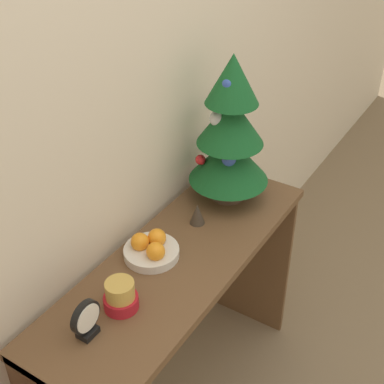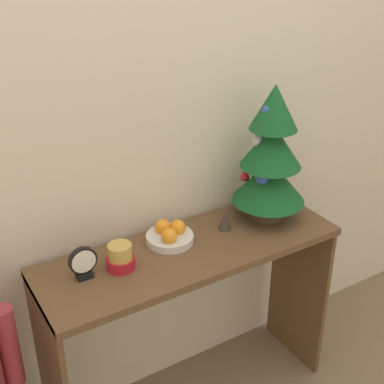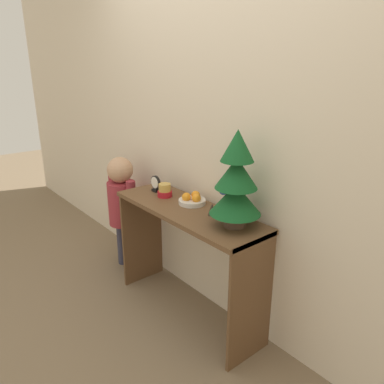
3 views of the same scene
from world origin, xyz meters
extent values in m
plane|color=#7A664C|center=(0.00, 0.00, 0.00)|extent=(12.00, 12.00, 0.00)
cube|color=beige|center=(0.00, 0.43, 1.25)|extent=(7.00, 0.05, 2.50)
cube|color=brown|center=(0.00, 0.19, 0.77)|extent=(1.17, 0.39, 0.03)
cube|color=brown|center=(-0.57, 0.19, 0.39)|extent=(0.02, 0.36, 0.79)
cube|color=brown|center=(0.57, 0.19, 0.39)|extent=(0.02, 0.36, 0.79)
cylinder|color=#4C3828|center=(0.39, 0.23, 0.81)|extent=(0.13, 0.13, 0.05)
cylinder|color=brown|center=(0.39, 0.23, 0.86)|extent=(0.02, 0.02, 0.04)
cone|color=#145123|center=(0.39, 0.23, 0.95)|extent=(0.29, 0.29, 0.18)
cone|color=#145123|center=(0.39, 0.23, 1.11)|extent=(0.24, 0.24, 0.18)
cone|color=#145123|center=(0.39, 0.23, 1.26)|extent=(0.19, 0.19, 0.18)
sphere|color=silver|center=(0.36, 0.27, 1.12)|extent=(0.06, 0.06, 0.06)
sphere|color=#2D4CA8|center=(0.36, 0.23, 1.25)|extent=(0.05, 0.05, 0.05)
sphere|color=red|center=(0.33, 0.32, 0.95)|extent=(0.04, 0.04, 0.04)
sphere|color=#2D4CA8|center=(0.32, 0.20, 0.99)|extent=(0.05, 0.05, 0.05)
cylinder|color=silver|center=(-0.05, 0.27, 0.80)|extent=(0.18, 0.18, 0.03)
sphere|color=orange|center=(-0.01, 0.27, 0.84)|extent=(0.06, 0.06, 0.06)
sphere|color=orange|center=(-0.06, 0.31, 0.84)|extent=(0.06, 0.06, 0.06)
sphere|color=orange|center=(-0.07, 0.24, 0.84)|extent=(0.06, 0.06, 0.06)
cylinder|color=#AD1923|center=(-0.28, 0.21, 0.81)|extent=(0.10, 0.10, 0.04)
cylinder|color=gold|center=(-0.28, 0.21, 0.86)|extent=(0.09, 0.09, 0.05)
cube|color=black|center=(-0.41, 0.23, 0.80)|extent=(0.05, 0.04, 0.02)
cylinder|color=black|center=(-0.41, 0.23, 0.86)|extent=(0.10, 0.02, 0.10)
cylinder|color=white|center=(-0.41, 0.22, 0.86)|extent=(0.08, 0.00, 0.08)
cone|color=#382D23|center=(0.18, 0.24, 0.83)|extent=(0.05, 0.05, 0.08)
cylinder|color=#38384C|center=(-0.90, 0.18, 0.20)|extent=(0.08, 0.08, 0.40)
cylinder|color=#38384C|center=(-0.79, 0.18, 0.20)|extent=(0.08, 0.08, 0.40)
cylinder|color=#992D38|center=(-0.84, 0.18, 0.58)|extent=(0.23, 0.23, 0.36)
sphere|color=tan|center=(-0.84, 0.18, 0.87)|extent=(0.21, 0.21, 0.21)
cylinder|color=#992D38|center=(-0.99, 0.18, 0.65)|extent=(0.06, 0.06, 0.31)
cylinder|color=#992D38|center=(-0.70, 0.18, 0.65)|extent=(0.06, 0.06, 0.31)
camera|label=1|loc=(-1.10, -0.55, 1.94)|focal=50.00mm
camera|label=2|loc=(-0.87, -1.24, 1.88)|focal=50.00mm
camera|label=3|loc=(1.75, -1.21, 1.68)|focal=35.00mm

